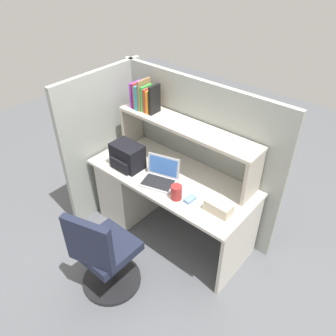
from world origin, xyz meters
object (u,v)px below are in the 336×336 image
laptop (160,176)px  office_chair (104,257)px  tissue_box (219,207)px  computer_mouse (190,199)px  backpack (127,156)px  paper_cup (117,148)px  snack_canister (176,192)px

laptop → office_chair: laptop is taller
laptop → tissue_box: laptop is taller
tissue_box → computer_mouse: bearing=-169.7°
office_chair → laptop: bearing=-103.5°
backpack → laptop: bearing=5.3°
paper_cup → tissue_box: size_ratio=0.46×
laptop → snack_canister: size_ratio=2.80×
backpack → computer_mouse: bearing=-0.4°
snack_canister → office_chair: office_chair is taller
laptop → paper_cup: (-0.65, 0.07, 0.00)m
tissue_box → snack_canister: size_ratio=1.68×
computer_mouse → tissue_box: tissue_box is taller
backpack → office_chair: bearing=-59.5°
laptop → computer_mouse: size_ratio=3.54×
snack_canister → laptop: bearing=161.0°
paper_cup → backpack: bearing=-22.0°
paper_cup → office_chair: size_ratio=0.11×
laptop → computer_mouse: bearing=-6.2°
computer_mouse → office_chair: (-0.33, -0.71, -0.35)m
office_chair → paper_cup: bearing=-66.3°
paper_cup → office_chair: (0.69, -0.82, -0.39)m
laptop → paper_cup: laptop is taller
tissue_box → office_chair: office_chair is taller
computer_mouse → paper_cup: paper_cup is taller
laptop → tissue_box: 0.63m
laptop → backpack: backpack is taller
backpack → tissue_box: size_ratio=1.36×
paper_cup → snack_canister: snack_canister is taller
laptop → office_chair: size_ratio=0.40×
paper_cup → computer_mouse: bearing=-6.3°
laptop → tissue_box: size_ratio=1.67×
tissue_box → office_chair: (-0.59, -0.75, -0.39)m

